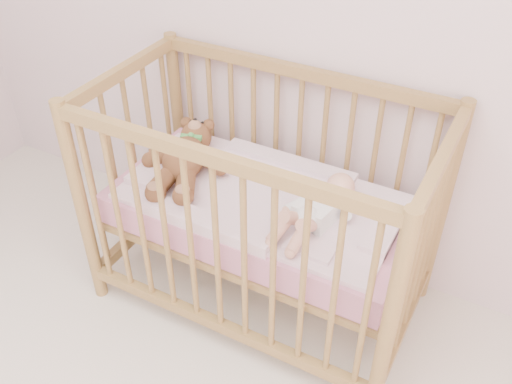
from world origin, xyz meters
The scene contains 5 objects.
crib centered at (-0.08, 1.60, 0.50)m, with size 1.36×0.76×1.00m, color olive, non-canonical shape.
mattress centered at (-0.08, 1.60, 0.49)m, with size 1.22×0.62×0.13m, color pink.
blanket centered at (-0.08, 1.60, 0.56)m, with size 1.10×0.58×0.06m, color pink, non-canonical shape.
baby centered at (0.18, 1.58, 0.64)m, with size 0.25×0.51×0.12m, color white, non-canonical shape.
teddy_bear centered at (-0.44, 1.58, 0.65)m, with size 0.39×0.55×0.15m, color brown, non-canonical shape.
Camera 1 is at (0.76, -0.01, 1.98)m, focal length 40.00 mm.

